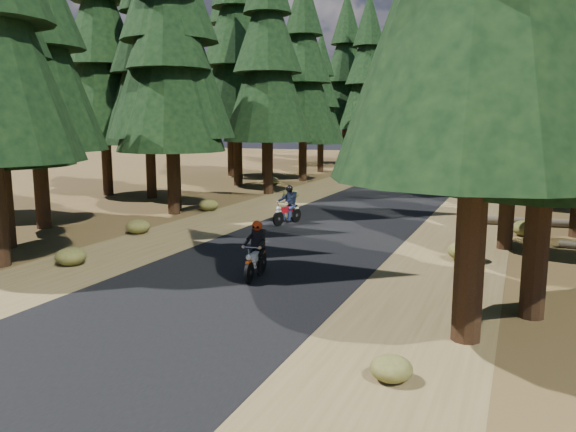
{
  "coord_description": "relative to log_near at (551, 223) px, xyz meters",
  "views": [
    {
      "loc": [
        6.41,
        -13.84,
        3.91
      ],
      "look_at": [
        0.0,
        1.5,
        1.1
      ],
      "focal_mm": 35.0,
      "sensor_mm": 36.0,
      "label": 1
    }
  ],
  "objects": [
    {
      "name": "log_near",
      "position": [
        0.0,
        0.0,
        0.0
      ],
      "size": [
        5.48,
        1.13,
        0.32
      ],
      "primitive_type": "cylinder",
      "rotation": [
        0.0,
        1.57,
        0.15
      ],
      "color": "#4C4233",
      "rests_on": "ground"
    },
    {
      "name": "shoulder_r",
      "position": [
        -2.93,
        -4.04,
        -0.16
      ],
      "size": [
        3.2,
        100.0,
        0.01
      ],
      "primitive_type": "cube",
      "color": "brown",
      "rests_on": "ground"
    },
    {
      "name": "understory_shrubs",
      "position": [
        -6.69,
        -1.48,
        0.1
      ],
      "size": [
        16.53,
        32.78,
        0.58
      ],
      "color": "#474C1E",
      "rests_on": "ground"
    },
    {
      "name": "shoulder_l",
      "position": [
        -12.13,
        -4.04,
        -0.16
      ],
      "size": [
        3.2,
        100.0,
        0.01
      ],
      "primitive_type": "cube",
      "color": "brown",
      "rests_on": "ground"
    },
    {
      "name": "ground",
      "position": [
        -7.53,
        -9.04,
        -0.16
      ],
      "size": [
        120.0,
        120.0,
        0.0
      ],
      "primitive_type": "plane",
      "color": "#4D3D1B",
      "rests_on": "ground"
    },
    {
      "name": "rider_follow",
      "position": [
        -9.33,
        -3.31,
        0.34
      ],
      "size": [
        0.94,
        1.73,
        1.48
      ],
      "rotation": [
        0.0,
        0.0,
        2.86
      ],
      "color": "#A10A13",
      "rests_on": "road"
    },
    {
      "name": "pine_forest",
      "position": [
        -7.55,
        12.0,
        7.73
      ],
      "size": [
        34.59,
        55.08,
        16.32
      ],
      "color": "black",
      "rests_on": "ground"
    },
    {
      "name": "road",
      "position": [
        -7.53,
        -4.04,
        -0.15
      ],
      "size": [
        6.0,
        100.0,
        0.01
      ],
      "primitive_type": "cube",
      "color": "black",
      "rests_on": "ground"
    },
    {
      "name": "rider_lead",
      "position": [
        -7.17,
        -10.53,
        0.33
      ],
      "size": [
        0.69,
        1.66,
        1.44
      ],
      "rotation": [
        0.0,
        0.0,
        3.27
      ],
      "color": "white",
      "rests_on": "road"
    }
  ]
}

